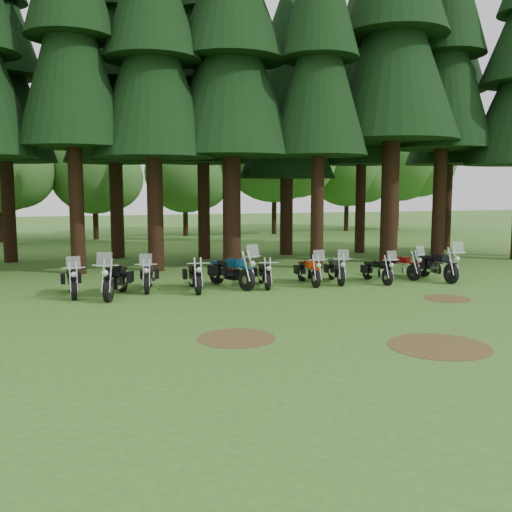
# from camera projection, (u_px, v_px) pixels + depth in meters

# --- Properties ---
(ground) EXTENTS (120.00, 120.00, 0.00)m
(ground) POSITION_uv_depth(u_px,v_px,m) (320.00, 312.00, 15.81)
(ground) COLOR #386625
(ground) RESTS_ON ground
(pine_front_3) EXTENTS (4.32, 4.32, 17.57)m
(pine_front_3) POSITION_uv_depth(u_px,v_px,m) (69.00, 0.00, 21.64)
(pine_front_3) COLOR black
(pine_front_3) RESTS_ON ground
(pine_front_4) EXTENTS (4.95, 4.95, 16.33)m
(pine_front_4) POSITION_uv_depth(u_px,v_px,m) (151.00, 26.00, 22.57)
(pine_front_4) COLOR black
(pine_front_4) RESTS_ON ground
(pine_front_5) EXTENTS (5.81, 5.81, 16.72)m
(pine_front_5) POSITION_uv_depth(u_px,v_px,m) (231.00, 28.00, 23.58)
(pine_front_5) COLOR black
(pine_front_5) RESTS_ON ground
(pine_front_6) EXTENTS (4.15, 4.15, 16.75)m
(pine_front_6) POSITION_uv_depth(u_px,v_px,m) (320.00, 25.00, 23.26)
(pine_front_6) COLOR black
(pine_front_6) RESTS_ON ground
(pine_front_7) EXTENTS (5.98, 5.98, 19.41)m
(pine_front_7) POSITION_uv_depth(u_px,v_px,m) (395.00, 0.00, 24.97)
(pine_front_7) COLOR black
(pine_front_7) RESTS_ON ground
(pine_front_8) EXTENTS (4.79, 4.79, 18.63)m
(pine_front_8) POSITION_uv_depth(u_px,v_px,m) (446.00, 23.00, 26.81)
(pine_front_8) COLOR black
(pine_front_8) RESTS_ON ground
(pine_back_1) EXTENTS (4.52, 4.52, 16.22)m
(pine_back_1) POSITION_uv_depth(u_px,v_px,m) (0.00, 46.00, 25.40)
(pine_back_1) COLOR black
(pine_back_1) RESTS_ON ground
(pine_back_2) EXTENTS (4.85, 4.85, 16.30)m
(pine_back_2) POSITION_uv_depth(u_px,v_px,m) (112.00, 53.00, 26.93)
(pine_back_2) COLOR black
(pine_back_2) RESTS_ON ground
(pine_back_3) EXTENTS (4.35, 4.35, 16.20)m
(pine_back_3) POSITION_uv_depth(u_px,v_px,m) (202.00, 54.00, 26.78)
(pine_back_3) COLOR black
(pine_back_3) RESTS_ON ground
(pine_back_4) EXTENTS (4.94, 4.94, 13.78)m
(pine_back_4) POSITION_uv_depth(u_px,v_px,m) (287.00, 91.00, 28.59)
(pine_back_4) COLOR black
(pine_back_4) RESTS_ON ground
(pine_back_5) EXTENTS (3.94, 3.94, 16.33)m
(pine_back_5) POSITION_uv_depth(u_px,v_px,m) (363.00, 64.00, 29.27)
(pine_back_5) COLOR black
(pine_back_5) RESTS_ON ground
(pine_back_6) EXTENTS (4.59, 4.59, 16.58)m
(pine_back_6) POSITION_uv_depth(u_px,v_px,m) (451.00, 67.00, 30.80)
(pine_back_6) COLOR black
(pine_back_6) RESTS_ON ground
(decid_2) EXTENTS (6.72, 6.53, 8.40)m
(decid_2) POSITION_uv_depth(u_px,v_px,m) (3.00, 163.00, 35.46)
(decid_2) COLOR black
(decid_2) RESTS_ON ground
(decid_3) EXTENTS (6.12, 5.95, 7.65)m
(decid_3) POSITION_uv_depth(u_px,v_px,m) (98.00, 171.00, 37.59)
(decid_3) COLOR black
(decid_3) RESTS_ON ground
(decid_4) EXTENTS (5.93, 5.76, 7.41)m
(decid_4) POSITION_uv_depth(u_px,v_px,m) (189.00, 175.00, 40.65)
(decid_4) COLOR black
(decid_4) RESTS_ON ground
(decid_5) EXTENTS (8.45, 8.21, 10.56)m
(decid_5) POSITION_uv_depth(u_px,v_px,m) (280.00, 150.00, 41.90)
(decid_5) COLOR black
(decid_5) RESTS_ON ground
(decid_6) EXTENTS (7.06, 6.86, 8.82)m
(decid_6) POSITION_uv_depth(u_px,v_px,m) (352.00, 166.00, 45.25)
(decid_6) COLOR black
(decid_6) RESTS_ON ground
(decid_7) EXTENTS (8.44, 8.20, 10.55)m
(decid_7) POSITION_uv_depth(u_px,v_px,m) (404.00, 153.00, 46.36)
(decid_7) COLOR black
(decid_7) RESTS_ON ground
(dirt_patch_0) EXTENTS (1.80, 1.80, 0.01)m
(dirt_patch_0) POSITION_uv_depth(u_px,v_px,m) (236.00, 338.00, 13.01)
(dirt_patch_0) COLOR #4C3D1E
(dirt_patch_0) RESTS_ON ground
(dirt_patch_1) EXTENTS (1.40, 1.40, 0.01)m
(dirt_patch_1) POSITION_uv_depth(u_px,v_px,m) (447.00, 299.00, 17.66)
(dirt_patch_1) COLOR #4C3D1E
(dirt_patch_1) RESTS_ON ground
(dirt_patch_2) EXTENTS (2.20, 2.20, 0.01)m
(dirt_patch_2) POSITION_uv_depth(u_px,v_px,m) (439.00, 346.00, 12.34)
(dirt_patch_2) COLOR #4C3D1E
(dirt_patch_2) RESTS_ON ground
(motorcycle_0) EXTENTS (0.44, 2.20, 1.38)m
(motorcycle_0) POSITION_uv_depth(u_px,v_px,m) (72.00, 281.00, 18.10)
(motorcycle_0) COLOR black
(motorcycle_0) RESTS_ON ground
(motorcycle_1) EXTENTS (1.10, 2.41, 1.54)m
(motorcycle_1) POSITION_uv_depth(u_px,v_px,m) (116.00, 281.00, 17.93)
(motorcycle_1) COLOR black
(motorcycle_1) RESTS_ON ground
(motorcycle_2) EXTENTS (0.68, 2.15, 1.35)m
(motorcycle_2) POSITION_uv_depth(u_px,v_px,m) (148.00, 277.00, 19.09)
(motorcycle_2) COLOR black
(motorcycle_2) RESTS_ON ground
(motorcycle_3) EXTENTS (0.37, 2.21, 0.90)m
(motorcycle_3) POSITION_uv_depth(u_px,v_px,m) (195.00, 277.00, 19.02)
(motorcycle_3) COLOR black
(motorcycle_3) RESTS_ON ground
(motorcycle_4) EXTENTS (1.20, 2.44, 1.58)m
(motorcycle_4) POSITION_uv_depth(u_px,v_px,m) (231.00, 272.00, 19.65)
(motorcycle_4) COLOR black
(motorcycle_4) RESTS_ON ground
(motorcycle_5) EXTENTS (0.46, 2.00, 0.82)m
(motorcycle_5) POSITION_uv_depth(u_px,v_px,m) (264.00, 275.00, 19.82)
(motorcycle_5) COLOR black
(motorcycle_5) RESTS_ON ground
(motorcycle_6) EXTENTS (0.42, 2.12, 1.33)m
(motorcycle_6) POSITION_uv_depth(u_px,v_px,m) (309.00, 272.00, 20.30)
(motorcycle_6) COLOR black
(motorcycle_6) RESTS_ON ground
(motorcycle_7) EXTENTS (0.70, 2.09, 1.32)m
(motorcycle_7) POSITION_uv_depth(u_px,v_px,m) (336.00, 271.00, 20.62)
(motorcycle_7) COLOR black
(motorcycle_7) RESTS_ON ground
(motorcycle_8) EXTENTS (0.37, 1.99, 1.26)m
(motorcycle_8) POSITION_uv_depth(u_px,v_px,m) (377.00, 271.00, 20.68)
(motorcycle_8) COLOR black
(motorcycle_8) RESTS_ON ground
(motorcycle_9) EXTENTS (0.77, 2.09, 1.32)m
(motorcycle_9) POSITION_uv_depth(u_px,v_px,m) (400.00, 267.00, 21.67)
(motorcycle_9) COLOR black
(motorcycle_9) RESTS_ON ground
(motorcycle_10) EXTENTS (0.46, 2.43, 1.54)m
(motorcycle_10) POSITION_uv_depth(u_px,v_px,m) (437.00, 266.00, 21.21)
(motorcycle_10) COLOR black
(motorcycle_10) RESTS_ON ground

